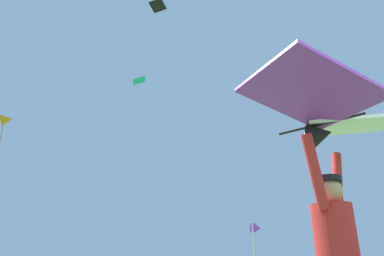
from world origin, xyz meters
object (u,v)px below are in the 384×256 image
at_px(distant_kite_teal_mid_left, 139,80).
at_px(marker_flag, 257,234).
at_px(held_stunt_kite, 329,116).
at_px(distant_kite_orange_mid_right, 4,121).
at_px(distant_kite_black_low_left, 158,5).

bearing_deg(distant_kite_teal_mid_left, marker_flag, -105.38).
height_order(distant_kite_teal_mid_left, marker_flag, distant_kite_teal_mid_left).
xyz_separation_m(held_stunt_kite, distant_kite_orange_mid_right, (0.95, 21.91, 7.43)).
bearing_deg(distant_kite_orange_mid_right, held_stunt_kite, -92.49).
distance_m(held_stunt_kite, distant_kite_black_low_left, 21.39).
relative_size(held_stunt_kite, distant_kite_orange_mid_right, 1.06).
xyz_separation_m(held_stunt_kite, marker_flag, (4.16, 4.70, -0.42)).
xyz_separation_m(distant_kite_orange_mid_right, marker_flag, (3.21, -17.21, -7.85)).
relative_size(distant_kite_orange_mid_right, distant_kite_teal_mid_left, 1.85).
relative_size(distant_kite_teal_mid_left, marker_flag, 0.53).
bearing_deg(distant_kite_black_low_left, marker_flag, -106.22).
distance_m(distant_kite_orange_mid_right, distant_kite_black_low_left, 11.97).
relative_size(distant_kite_orange_mid_right, marker_flag, 0.98).
xyz_separation_m(held_stunt_kite, distant_kite_teal_mid_left, (7.65, 17.36, 10.67)).
distance_m(distant_kite_teal_mid_left, marker_flag, 17.19).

